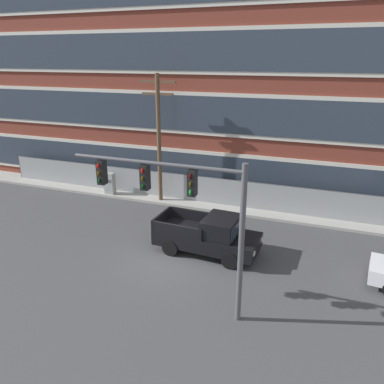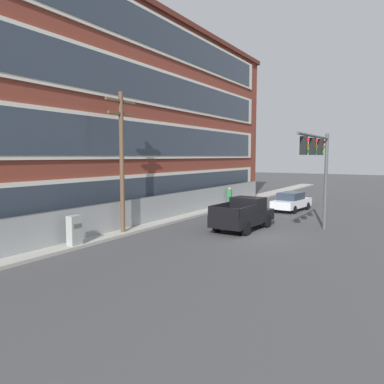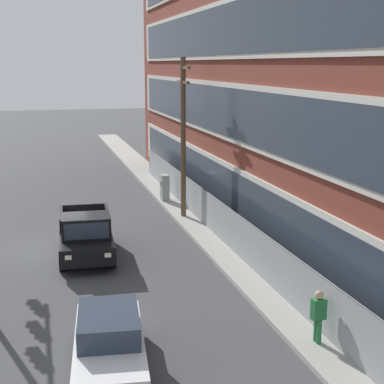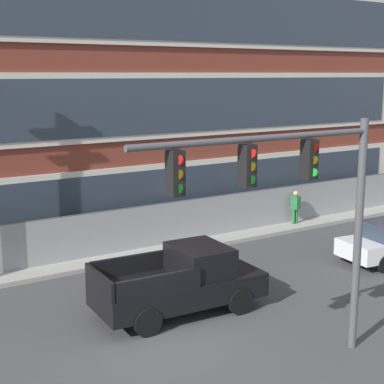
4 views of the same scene
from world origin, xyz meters
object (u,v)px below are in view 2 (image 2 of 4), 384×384
sedan_white (291,201)px  electrical_cabinet (75,232)px  traffic_signal_mast (318,159)px  pedestrian_near_cabinet (229,195)px  pickup_truck_black (244,214)px  utility_pole_near_corner (122,157)px

sedan_white → electrical_cabinet: bearing=163.3°
electrical_cabinet → traffic_signal_mast: bearing=-46.1°
sedan_white → pedestrian_near_cabinet: 5.79m
sedan_white → pedestrian_near_cabinet: (0.22, 5.79, 0.18)m
traffic_signal_mast → pickup_truck_black: bearing=95.2°
traffic_signal_mast → pedestrian_near_cabinet: size_ratio=3.82×
utility_pole_near_corner → electrical_cabinet: utility_pole_near_corner is taller
traffic_signal_mast → sedan_white: 10.45m
sedan_white → pickup_truck_black: bearing=178.7°
utility_pole_near_corner → electrical_cabinet: size_ratio=4.98×
traffic_signal_mast → pedestrian_near_cabinet: traffic_signal_mast is taller
pickup_truck_black → utility_pole_near_corner: 8.19m
traffic_signal_mast → pickup_truck_black: size_ratio=1.26×
traffic_signal_mast → electrical_cabinet: (-9.15, 9.50, -3.53)m
sedan_white → electrical_cabinet: size_ratio=2.91×
pickup_truck_black → pedestrian_near_cabinet: pickup_truck_black is taller
electrical_cabinet → pedestrian_near_cabinet: bearing=1.2°
pickup_truck_black → utility_pole_near_corner: (-5.05, 5.37, 3.57)m
traffic_signal_mast → pedestrian_near_cabinet: bearing=47.1°
pickup_truck_black → sedan_white: (9.33, -0.22, -0.13)m
traffic_signal_mast → utility_pole_near_corner: size_ratio=0.80×
pickup_truck_black → pedestrian_near_cabinet: size_ratio=3.04×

